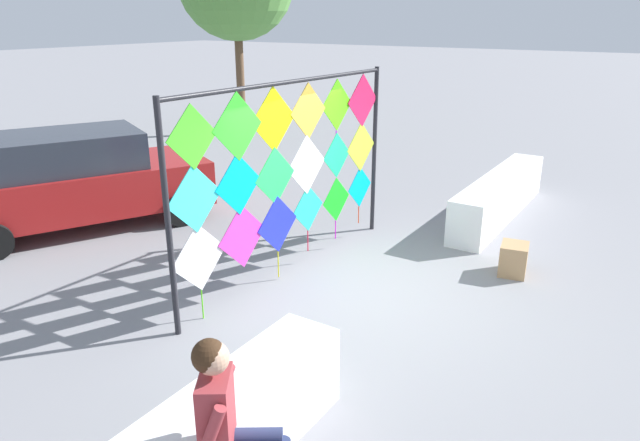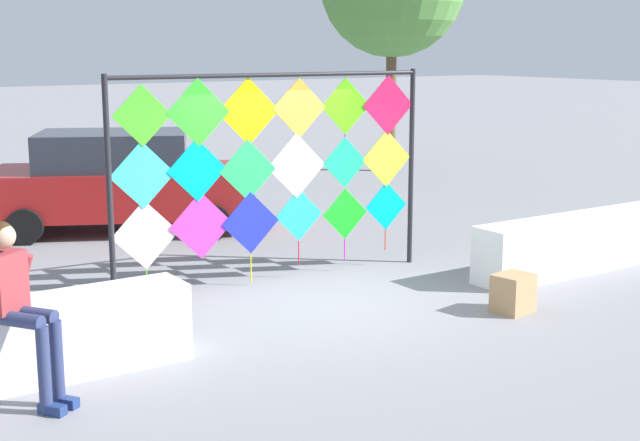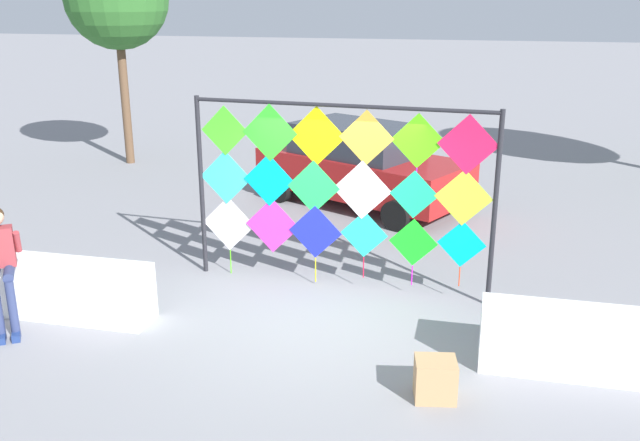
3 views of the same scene
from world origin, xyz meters
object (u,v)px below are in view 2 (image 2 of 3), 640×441
object	(u,v)px
seated_vendor	(19,298)
cardboard_box_large	(513,293)
parked_car	(121,181)
kite_display_rack	(271,157)

from	to	relation	value
seated_vendor	cardboard_box_large	size ratio (longest dim) A/B	3.56
seated_vendor	parked_car	xyz separation A→B (m)	(3.48, 6.60, -0.12)
kite_display_rack	parked_car	distance (m)	4.39
kite_display_rack	cardboard_box_large	size ratio (longest dim) A/B	9.69
parked_car	cardboard_box_large	distance (m)	7.32
kite_display_rack	cardboard_box_large	distance (m)	3.49
kite_display_rack	parked_car	world-z (taller)	kite_display_rack
kite_display_rack	cardboard_box_large	bearing A→B (deg)	-58.47
seated_vendor	parked_car	size ratio (longest dim) A/B	0.35
parked_car	cardboard_box_large	world-z (taller)	parked_car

